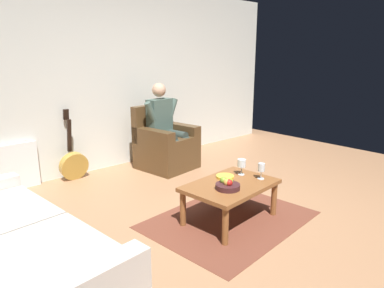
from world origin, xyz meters
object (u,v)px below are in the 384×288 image
coffee_table (230,189)px  wine_glass_far (261,168)px  fruit_bowl (228,185)px  decorative_dish (225,177)px  wine_glass_near (242,164)px  guitar (74,164)px  armchair (165,146)px  person_seated (165,124)px

coffee_table → wine_glass_far: bearing=159.8°
wine_glass_far → coffee_table: bearing=-20.2°
fruit_bowl → decorative_dish: (-0.21, -0.23, -0.03)m
wine_glass_near → guitar: bearing=-66.0°
armchair → person_seated: (-0.00, 0.01, 0.34)m
person_seated → fruit_bowl: size_ratio=5.28×
coffee_table → guitar: size_ratio=1.02×
coffee_table → wine_glass_far: size_ratio=5.75×
guitar → wine_glass_near: bearing=114.0°
fruit_bowl → guitar: bearing=-76.9°
wine_glass_near → fruit_bowl: bearing=23.3°
guitar → coffee_table: bearing=106.6°
wine_glass_far → fruit_bowl: size_ratio=0.71×
wine_glass_near → decorative_dish: size_ratio=0.91×
wine_glass_far → decorative_dish: (0.25, -0.27, -0.10)m
armchair → decorative_dish: size_ratio=4.89×
armchair → guitar: 1.31m
armchair → guitar: guitar is taller
fruit_bowl → decorative_dish: 0.32m
wine_glass_near → fruit_bowl: 0.46m
armchair → wine_glass_near: 1.75m
wine_glass_far → fruit_bowl: bearing=-5.5°
armchair → coffee_table: size_ratio=0.95×
guitar → fruit_bowl: bearing=103.1°
armchair → guitar: (1.24, -0.42, -0.11)m
person_seated → wine_glass_near: person_seated is taller
armchair → person_seated: bearing=90.0°
wine_glass_far → decorative_dish: bearing=-47.8°
guitar → fruit_bowl: guitar is taller
person_seated → coffee_table: bearing=64.8°
coffee_table → guitar: 2.33m
armchair → coffee_table: armchair is taller
armchair → decorative_dish: (0.49, 1.66, 0.08)m
person_seated → fruit_bowl: bearing=62.0°
wine_glass_far → wine_glass_near: bearing=-77.5°
wine_glass_far → decorative_dish: size_ratio=0.90×
armchair → wine_glass_far: bearing=75.4°
wine_glass_near → wine_glass_far: wine_glass_near is taller
guitar → wine_glass_near: (-0.95, 2.13, 0.30)m
person_seated → coffee_table: person_seated is taller
armchair → person_seated: 0.34m
wine_glass_near → wine_glass_far: (-0.05, 0.22, -0.01)m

